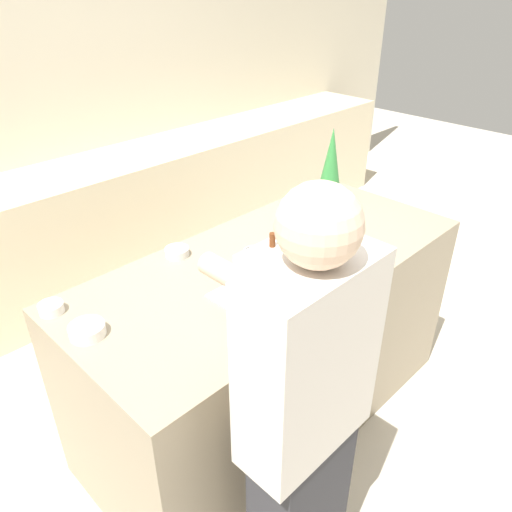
{
  "coord_description": "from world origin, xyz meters",
  "views": [
    {
      "loc": [
        -1.4,
        -1.28,
        2.06
      ],
      "look_at": [
        -0.11,
        0.0,
        0.99
      ],
      "focal_mm": 35.0,
      "sensor_mm": 36.0,
      "label": 1
    }
  ],
  "objects_px": {
    "baking_tray": "(267,293)",
    "gingerbread_house": "(268,272)",
    "candy_bowl_near_tray_left": "(254,254)",
    "candy_bowl_far_left": "(310,214)",
    "decorative_tree": "(331,165)",
    "person": "(304,426)",
    "candy_bowl_behind_tray": "(87,330)",
    "candy_bowl_far_right": "(177,252)",
    "candy_bowl_near_tray_right": "(51,308)",
    "candy_bowl_beside_tree": "(293,246)"
  },
  "relations": [
    {
      "from": "gingerbread_house",
      "to": "candy_bowl_near_tray_right",
      "type": "height_order",
      "value": "gingerbread_house"
    },
    {
      "from": "gingerbread_house",
      "to": "person",
      "type": "relative_size",
      "value": 0.14
    },
    {
      "from": "candy_bowl_far_right",
      "to": "candy_bowl_behind_tray",
      "type": "relative_size",
      "value": 0.85
    },
    {
      "from": "gingerbread_house",
      "to": "candy_bowl_beside_tree",
      "type": "height_order",
      "value": "gingerbread_house"
    },
    {
      "from": "candy_bowl_beside_tree",
      "to": "person",
      "type": "height_order",
      "value": "person"
    },
    {
      "from": "decorative_tree",
      "to": "candy_bowl_far_right",
      "type": "relative_size",
      "value": 3.77
    },
    {
      "from": "candy_bowl_beside_tree",
      "to": "person",
      "type": "xyz_separation_m",
      "value": [
        -0.66,
        -0.63,
        -0.12
      ]
    },
    {
      "from": "candy_bowl_far_right",
      "to": "candy_bowl_far_left",
      "type": "relative_size",
      "value": 0.82
    },
    {
      "from": "candy_bowl_beside_tree",
      "to": "person",
      "type": "distance_m",
      "value": 0.92
    },
    {
      "from": "baking_tray",
      "to": "person",
      "type": "bearing_deg",
      "value": -125.33
    },
    {
      "from": "candy_bowl_far_right",
      "to": "candy_bowl_far_left",
      "type": "bearing_deg",
      "value": -13.56
    },
    {
      "from": "candy_bowl_far_right",
      "to": "candy_bowl_far_left",
      "type": "distance_m",
      "value": 0.74
    },
    {
      "from": "baking_tray",
      "to": "candy_bowl_near_tray_left",
      "type": "height_order",
      "value": "candy_bowl_near_tray_left"
    },
    {
      "from": "baking_tray",
      "to": "decorative_tree",
      "type": "height_order",
      "value": "decorative_tree"
    },
    {
      "from": "candy_bowl_far_left",
      "to": "decorative_tree",
      "type": "bearing_deg",
      "value": 16.25
    },
    {
      "from": "candy_bowl_near_tray_left",
      "to": "person",
      "type": "distance_m",
      "value": 0.87
    },
    {
      "from": "candy_bowl_near_tray_left",
      "to": "candy_bowl_near_tray_right",
      "type": "bearing_deg",
      "value": 162.07
    },
    {
      "from": "person",
      "to": "gingerbread_house",
      "type": "bearing_deg",
      "value": 54.65
    },
    {
      "from": "candy_bowl_beside_tree",
      "to": "decorative_tree",
      "type": "bearing_deg",
      "value": 22.62
    },
    {
      "from": "candy_bowl_behind_tray",
      "to": "candy_bowl_beside_tree",
      "type": "bearing_deg",
      "value": -7.14
    },
    {
      "from": "candy_bowl_near_tray_left",
      "to": "person",
      "type": "relative_size",
      "value": 0.06
    },
    {
      "from": "candy_bowl_behind_tray",
      "to": "candy_bowl_near_tray_right",
      "type": "bearing_deg",
      "value": 97.23
    },
    {
      "from": "decorative_tree",
      "to": "candy_bowl_near_tray_right",
      "type": "relative_size",
      "value": 4.41
    },
    {
      "from": "baking_tray",
      "to": "gingerbread_house",
      "type": "xyz_separation_m",
      "value": [
        0.0,
        0.0,
        0.1
      ]
    },
    {
      "from": "candy_bowl_near_tray_right",
      "to": "candy_bowl_far_left",
      "type": "relative_size",
      "value": 0.7
    },
    {
      "from": "baking_tray",
      "to": "candy_bowl_beside_tree",
      "type": "height_order",
      "value": "candy_bowl_beside_tree"
    },
    {
      "from": "candy_bowl_near_tray_right",
      "to": "candy_bowl_behind_tray",
      "type": "bearing_deg",
      "value": -82.77
    },
    {
      "from": "person",
      "to": "candy_bowl_far_left",
      "type": "bearing_deg",
      "value": 38.77
    },
    {
      "from": "gingerbread_house",
      "to": "candy_bowl_near_tray_left",
      "type": "bearing_deg",
      "value": 56.25
    },
    {
      "from": "candy_bowl_behind_tray",
      "to": "candy_bowl_near_tray_left",
      "type": "relative_size",
      "value": 1.38
    },
    {
      "from": "baking_tray",
      "to": "candy_bowl_behind_tray",
      "type": "bearing_deg",
      "value": 156.53
    },
    {
      "from": "candy_bowl_far_right",
      "to": "candy_bowl_near_tray_left",
      "type": "bearing_deg",
      "value": -50.57
    },
    {
      "from": "candy_bowl_far_right",
      "to": "candy_bowl_beside_tree",
      "type": "bearing_deg",
      "value": -41.2
    },
    {
      "from": "baking_tray",
      "to": "candy_bowl_beside_tree",
      "type": "bearing_deg",
      "value": 25.19
    },
    {
      "from": "decorative_tree",
      "to": "candy_bowl_behind_tray",
      "type": "distance_m",
      "value": 1.54
    },
    {
      "from": "gingerbread_house",
      "to": "candy_bowl_beside_tree",
      "type": "distance_m",
      "value": 0.37
    },
    {
      "from": "gingerbread_house",
      "to": "person",
      "type": "bearing_deg",
      "value": -125.35
    },
    {
      "from": "decorative_tree",
      "to": "baking_tray",
      "type": "bearing_deg",
      "value": -156.43
    },
    {
      "from": "candy_bowl_far_right",
      "to": "candy_bowl_near_tray_right",
      "type": "height_order",
      "value": "same"
    },
    {
      "from": "gingerbread_house",
      "to": "decorative_tree",
      "type": "relative_size",
      "value": 0.58
    },
    {
      "from": "gingerbread_house",
      "to": "candy_bowl_near_tray_left",
      "type": "height_order",
      "value": "gingerbread_house"
    },
    {
      "from": "candy_bowl_near_tray_right",
      "to": "candy_bowl_near_tray_left",
      "type": "bearing_deg",
      "value": -17.93
    },
    {
      "from": "gingerbread_house",
      "to": "candy_bowl_behind_tray",
      "type": "relative_size",
      "value": 1.85
    },
    {
      "from": "candy_bowl_near_tray_right",
      "to": "candy_bowl_far_left",
      "type": "distance_m",
      "value": 1.32
    },
    {
      "from": "gingerbread_house",
      "to": "candy_bowl_far_right",
      "type": "xyz_separation_m",
      "value": [
        -0.07,
        0.5,
        -0.08
      ]
    },
    {
      "from": "baking_tray",
      "to": "candy_bowl_near_tray_right",
      "type": "bearing_deg",
      "value": 143.19
    },
    {
      "from": "candy_bowl_far_right",
      "to": "candy_bowl_near_tray_left",
      "type": "xyz_separation_m",
      "value": [
        0.22,
        -0.27,
        0.01
      ]
    },
    {
      "from": "candy_bowl_near_tray_right",
      "to": "candy_bowl_beside_tree",
      "type": "height_order",
      "value": "candy_bowl_beside_tree"
    },
    {
      "from": "candy_bowl_far_right",
      "to": "candy_bowl_behind_tray",
      "type": "xyz_separation_m",
      "value": [
        -0.56,
        -0.22,
        0.0
      ]
    },
    {
      "from": "decorative_tree",
      "to": "candy_bowl_behind_tray",
      "type": "xyz_separation_m",
      "value": [
        -1.53,
        -0.12,
        -0.18
      ]
    }
  ]
}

